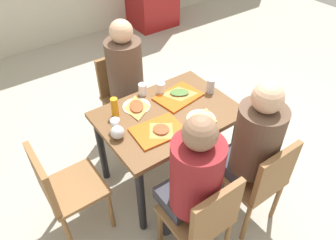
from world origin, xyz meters
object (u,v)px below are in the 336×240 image
Objects in this scene: person_in_red at (192,179)px; plastic_cup_b at (197,129)px; paper_plate_center at (137,106)px; pizza_slice_d at (203,118)px; tray_red_near at (158,131)px; plastic_cup_a at (143,89)px; soda_can at (211,86)px; main_table at (168,123)px; person_far_side at (128,77)px; person_in_brown_jacket at (251,144)px; plastic_cup_d at (161,88)px; chair_near_left at (204,218)px; tray_red_far at (178,97)px; paper_plate_near_edge at (201,119)px; chair_far_side at (122,92)px; pizza_slice_a at (161,130)px; plastic_cup_c at (116,125)px; pizza_slice_b at (179,93)px; condiment_bottle at (115,107)px; pizza_slice_c at (137,107)px; chair_left_end at (62,188)px; foil_bundle at (117,132)px; chair_near_right at (260,179)px.

person_in_red is 12.69× the size of plastic_cup_b.
pizza_slice_d is at bearing -52.52° from paper_plate_center.
plastic_cup_a is at bearing 70.66° from tray_red_near.
person_in_red is 0.96m from soda_can.
person_far_side is at bearing 90.00° from main_table.
person_in_brown_jacket is 12.69× the size of plastic_cup_d.
plastic_cup_b reaches higher than tray_red_near.
plastic_cup_b is 0.54m from soda_can.
chair_near_left is at bearing -128.71° from pizza_slice_d.
tray_red_far is 1.64× the size of paper_plate_near_edge.
paper_plate_center is 0.18m from plastic_cup_a.
person_far_side reaches higher than pizza_slice_d.
pizza_slice_a is at bearing -100.58° from chair_far_side.
paper_plate_center is 2.20× the size of plastic_cup_c.
chair_near_left is 0.60m from person_in_brown_jacket.
tray_red_far is at bearing 31.40° from main_table.
pizza_slice_b is (0.05, 0.34, 0.02)m from paper_plate_near_edge.
condiment_bottle is (-0.19, 0.00, 0.08)m from paper_plate_center.
pizza_slice_b reaches higher than pizza_slice_c.
plastic_cup_d is at bearing 13.54° from chair_left_end.
soda_can reaches higher than plastic_cup_b.
plastic_cup_c is (-0.58, 0.26, 0.05)m from paper_plate_near_edge.
pizza_slice_b is at bearing -71.49° from chair_far_side.
chair_near_left is at bearing -102.44° from plastic_cup_a.
paper_plate_near_edge is at bearing -98.70° from pizza_slice_b.
paper_plate_near_edge is at bearing -70.66° from plastic_cup_a.
plastic_cup_d is (0.11, -0.38, 0.04)m from person_far_side.
pizza_slice_c is 2.77× the size of plastic_cup_d.
pizza_slice_c is at bearing 84.17° from chair_near_left.
paper_plate_center is at bearing -111.07° from person_far_side.
main_table is 3.83× the size of pizza_slice_c.
plastic_cup_a reaches higher than paper_plate_near_edge.
plastic_cup_b is at bearing -18.86° from chair_left_end.
paper_plate_center is at bearing 88.17° from pizza_slice_a.
person_in_brown_jacket is 1.03m from condiment_bottle.
person_in_brown_jacket is 0.97m from plastic_cup_c.
chair_far_side reaches higher than pizza_slice_d.
chair_near_right is at bearing -46.02° from foil_bundle.
main_table is 6.64× the size of condiment_bottle.
person_far_side is 12.69× the size of foil_bundle.
pizza_slice_d is at bearing -50.62° from pizza_slice_c.
chair_near_left is 3.52× the size of pizza_slice_d.
plastic_cup_d reaches higher than pizza_slice_d.
person_in_red is 0.94m from plastic_cup_d.
condiment_bottle is at bearing 122.20° from chair_near_right.
chair_near_right is 8.59× the size of plastic_cup_d.
plastic_cup_a and plastic_cup_b have the same top height.
person_in_brown_jacket is 0.94m from foil_bundle.
paper_plate_near_edge is at bearing 100.86° from chair_near_right.
tray_red_near is 2.95× the size of soda_can.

